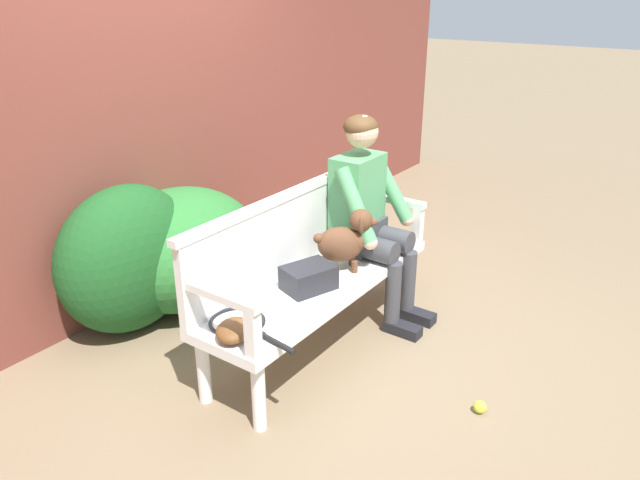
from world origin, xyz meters
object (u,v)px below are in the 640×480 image
(baseball_glove, at_px, (234,330))
(dog_on_bench, at_px, (346,240))
(tennis_ball, at_px, (480,407))
(sports_bag, at_px, (309,278))
(garden_bench, at_px, (320,288))
(person_seated, at_px, (368,211))
(tennis_racket, at_px, (241,324))

(baseball_glove, bearing_deg, dog_on_bench, -28.81)
(tennis_ball, bearing_deg, baseball_glove, 125.48)
(dog_on_bench, height_order, sports_bag, dog_on_bench)
(garden_bench, height_order, dog_on_bench, dog_on_bench)
(garden_bench, relative_size, person_seated, 1.31)
(baseball_glove, relative_size, tennis_ball, 3.33)
(tennis_racket, distance_m, sports_bag, 0.52)
(baseball_glove, bearing_deg, person_seated, -27.12)
(tennis_ball, bearing_deg, person_seated, 62.02)
(person_seated, distance_m, tennis_ball, 1.35)
(person_seated, distance_m, sports_bag, 0.67)
(person_seated, relative_size, tennis_racket, 2.29)
(dog_on_bench, bearing_deg, tennis_racket, 174.99)
(person_seated, xyz_separation_m, baseball_glove, (-1.27, -0.01, -0.23))
(sports_bag, bearing_deg, garden_bench, 6.77)
(tennis_ball, bearing_deg, tennis_racket, 119.86)
(garden_bench, distance_m, sports_bag, 0.19)
(person_seated, xyz_separation_m, dog_on_bench, (-0.31, -0.03, -0.08))
(garden_bench, height_order, tennis_ball, garden_bench)
(garden_bench, bearing_deg, person_seated, -1.36)
(person_seated, bearing_deg, baseball_glove, -179.45)
(person_seated, relative_size, baseball_glove, 6.00)
(person_seated, bearing_deg, tennis_racket, 177.86)
(person_seated, bearing_deg, dog_on_bench, -174.14)
(baseball_glove, height_order, tennis_ball, baseball_glove)
(person_seated, distance_m, baseball_glove, 1.29)
(garden_bench, distance_m, dog_on_bench, 0.32)
(sports_bag, bearing_deg, baseball_glove, -179.23)
(dog_on_bench, relative_size, sports_bag, 1.36)
(garden_bench, bearing_deg, baseball_glove, -178.18)
(baseball_glove, relative_size, sports_bag, 0.79)
(dog_on_bench, height_order, tennis_ball, dog_on_bench)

